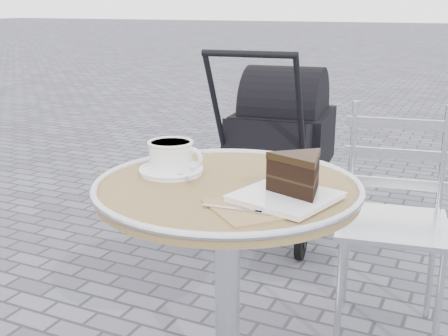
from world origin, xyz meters
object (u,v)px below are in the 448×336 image
at_px(cafe_table, 227,241).
at_px(cake_plate_set, 295,179).
at_px(cappuccino_set, 172,159).
at_px(bistro_chair, 394,194).
at_px(baby_stroller, 279,148).

relative_size(cafe_table, cake_plate_set, 2.08).
xyz_separation_m(cappuccino_set, bistro_chair, (0.52, 0.71, -0.25)).
height_order(cake_plate_set, baby_stroller, baby_stroller).
height_order(cappuccino_set, baby_stroller, baby_stroller).
bearing_deg(bistro_chair, baby_stroller, 124.76).
xyz_separation_m(cappuccino_set, cake_plate_set, (0.39, -0.07, 0.01)).
relative_size(cafe_table, bistro_chair, 0.87).
distance_m(cappuccino_set, cake_plate_set, 0.39).
xyz_separation_m(cappuccino_set, baby_stroller, (-0.19, 1.44, -0.32)).
distance_m(cafe_table, cake_plate_set, 0.30).
bearing_deg(cappuccino_set, cafe_table, -12.19).
height_order(cafe_table, baby_stroller, baby_stroller).
bearing_deg(bistro_chair, cafe_table, -123.91).
distance_m(cafe_table, baby_stroller, 1.52).
bearing_deg(cappuccino_set, baby_stroller, 93.12).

